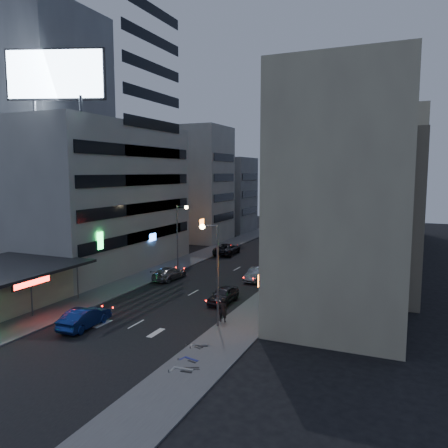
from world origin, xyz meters
The scene contains 28 objects.
ground centered at (0.00, 0.00, 0.00)m, with size 180.00×180.00×0.00m, color black.
sidewalk_left centered at (-8.00, 30.00, 0.06)m, with size 4.00×120.00×0.12m, color #4C4C4F.
sidewalk_right centered at (8.00, 30.00, 0.06)m, with size 4.00×120.00×0.12m, color #4C4C4F.
white_building centered at (-17.00, 20.00, 9.00)m, with size 14.00×24.00×18.00m, color #A5A5A1.
grey_tower centered at (-26.00, 23.00, 17.00)m, with size 10.00×14.00×34.00m, color gray.
shophouse_near centered at (15.00, 10.50, 10.00)m, with size 10.00×11.00×20.00m, color #C2BC98.
shophouse_mid centered at (15.50, 22.00, 8.00)m, with size 11.00×12.00×16.00m, color gray.
shophouse_far centered at (15.00, 35.00, 11.00)m, with size 10.00×14.00×22.00m, color #C2BC98.
far_left_a centered at (-15.50, 45.00, 10.00)m, with size 11.00×10.00×20.00m, color #A5A5A1.
far_left_b centered at (-16.00, 58.00, 7.50)m, with size 12.00×10.00×15.00m, color gray.
far_right_a centered at (15.50, 50.00, 9.00)m, with size 11.00×12.00×18.00m, color gray.
far_right_b centered at (16.00, 64.00, 12.00)m, with size 12.00×12.00×24.00m, color #C2BC98.
billboard centered at (-12.99, 9.97, 21.66)m, with size 9.52×3.75×6.20m.
street_lamp_right_near centered at (5.90, 6.00, 5.36)m, with size 1.60×0.44×8.02m.
street_lamp_left centered at (-5.90, 22.00, 5.36)m, with size 1.60×0.44×8.02m.
street_lamp_right_far centered at (5.90, 40.00, 5.36)m, with size 1.60×0.44×8.02m.
parked_car_right_near centered at (4.15, 12.11, 0.75)m, with size 1.78×4.41×1.50m, color #2A292F.
parked_car_right_mid centered at (4.18, 21.27, 0.72)m, with size 1.53×4.39×1.45m, color gray.
parked_car_left centered at (-4.91, 34.38, 0.82)m, with size 2.72×5.89×1.64m, color black.
parked_car_right_far centered at (5.60, 35.88, 0.83)m, with size 2.32×5.70×1.65m, color gray.
road_car_blue centered at (-3.26, 1.81, 0.80)m, with size 1.69×4.84×1.59m, color navy.
road_car_silver centered at (-5.00, 17.76, 0.72)m, with size 2.01×4.93×1.43m, color gray.
person centered at (6.30, 7.00, 1.10)m, with size 0.72×0.47×1.97m, color black.
scooter_black_a centered at (8.26, -1.13, 0.60)m, with size 1.59×0.53×0.97m, color black, non-canonical shape.
scooter_silver_a centered at (8.11, -1.60, 0.72)m, with size 1.98×0.66×1.21m, color #AEB0B7, non-canonical shape.
scooter_blue centered at (7.85, -0.36, 0.65)m, with size 1.74×0.58×1.06m, color navy, non-canonical shape.
scooter_black_b centered at (7.20, 1.71, 0.63)m, with size 1.66×0.55×1.01m, color black, non-canonical shape.
scooter_silver_b centered at (7.16, 2.33, 0.66)m, with size 1.77×0.59×1.08m, color gray, non-canonical shape.
Camera 1 is at (19.88, -24.24, 12.14)m, focal length 35.00 mm.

